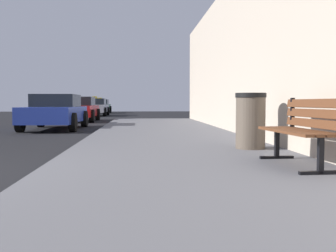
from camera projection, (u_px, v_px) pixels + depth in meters
name	position (u px, v px, depth m)	size (l,w,h in m)	color
sidewalk	(198.00, 174.00, 5.09)	(4.00, 32.00, 0.15)	#5B5B60
bench	(303.00, 127.00, 5.27)	(0.57, 1.58, 0.89)	brown
trash_bin	(251.00, 121.00, 7.23)	(0.55, 0.55, 0.99)	brown
car_blue	(56.00, 112.00, 14.76)	(1.93, 4.38, 1.27)	#233899
car_red	(78.00, 109.00, 20.97)	(1.93, 4.24, 1.27)	red
car_silver	(94.00, 107.00, 29.82)	(1.96, 4.39, 1.43)	#B7B7BF
car_green	(100.00, 106.00, 37.72)	(1.96, 4.34, 1.43)	#196638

